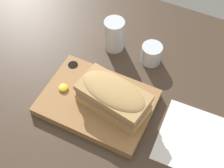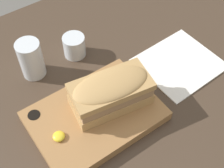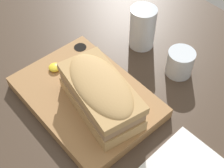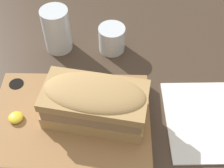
{
  "view_description": "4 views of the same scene",
  "coord_description": "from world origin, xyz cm",
  "px_view_note": "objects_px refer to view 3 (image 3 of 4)",
  "views": [
    {
      "loc": [
        17.63,
        -43.05,
        76.78
      ],
      "look_at": [
        -2.93,
        -0.6,
        10.64
      ],
      "focal_mm": 50.0,
      "sensor_mm": 36.0,
      "label": 1
    },
    {
      "loc": [
        -26.22,
        -38.73,
        66.81
      ],
      "look_at": [
        0.15,
        -1.52,
        9.2
      ],
      "focal_mm": 50.0,
      "sensor_mm": 36.0,
      "label": 2
    },
    {
      "loc": [
        28.5,
        -26.3,
        56.48
      ],
      "look_at": [
        -1.8,
        0.21,
        8.9
      ],
      "focal_mm": 50.0,
      "sensor_mm": 36.0,
      "label": 3
    },
    {
      "loc": [
        2.42,
        -36.63,
        54.09
      ],
      "look_at": [
        1.67,
        -0.32,
        10.84
      ],
      "focal_mm": 50.0,
      "sensor_mm": 36.0,
      "label": 4
    }
  ],
  "objects_px": {
    "serving_board": "(86,97)",
    "sandwich": "(101,93)",
    "water_glass": "(142,30)",
    "wine_glass": "(180,63)"
  },
  "relations": [
    {
      "from": "sandwich",
      "to": "water_glass",
      "type": "relative_size",
      "value": 1.86
    },
    {
      "from": "sandwich",
      "to": "water_glass",
      "type": "distance_m",
      "value": 0.24
    },
    {
      "from": "serving_board",
      "to": "wine_glass",
      "type": "distance_m",
      "value": 0.23
    },
    {
      "from": "serving_board",
      "to": "wine_glass",
      "type": "bearing_deg",
      "value": 70.9
    },
    {
      "from": "water_glass",
      "to": "wine_glass",
      "type": "height_order",
      "value": "water_glass"
    },
    {
      "from": "serving_board",
      "to": "water_glass",
      "type": "bearing_deg",
      "value": 103.36
    },
    {
      "from": "sandwich",
      "to": "water_glass",
      "type": "bearing_deg",
      "value": 114.99
    },
    {
      "from": "water_glass",
      "to": "serving_board",
      "type": "bearing_deg",
      "value": -76.64
    },
    {
      "from": "serving_board",
      "to": "sandwich",
      "type": "relative_size",
      "value": 1.51
    },
    {
      "from": "serving_board",
      "to": "sandwich",
      "type": "bearing_deg",
      "value": 1.94
    }
  ]
}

